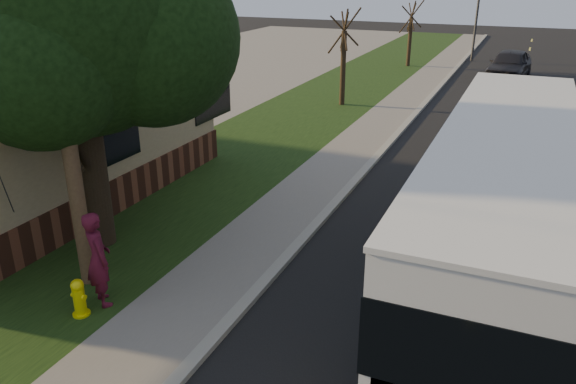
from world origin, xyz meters
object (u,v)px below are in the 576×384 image
object	(u,v)px
leafy_tree	(79,12)
traffic_signal	(477,13)
fire_hydrant	(79,298)
bare_tree_near	(343,59)
transit_bus	(502,199)
dumpster	(85,164)
distant_car	(509,65)
skateboarder	(98,259)
utility_pole	(54,53)
bare_tree_far	(410,35)

from	to	relation	value
leafy_tree	traffic_signal	size ratio (longest dim) A/B	1.42
fire_hydrant	bare_tree_near	distance (m)	18.10
fire_hydrant	transit_bus	distance (m)	8.35
fire_hydrant	dumpster	distance (m)	7.26
fire_hydrant	distant_car	world-z (taller)	distant_car
skateboarder	traffic_signal	bearing A→B (deg)	-62.59
leafy_tree	traffic_signal	xyz separation A→B (m)	(4.67, 31.35, -2.00)
skateboarder	distant_car	world-z (taller)	skateboarder
utility_pole	traffic_signal	world-z (taller)	utility_pole
utility_pole	skateboarder	xyz separation A→B (m)	(0.81, -0.49, -3.63)
utility_pole	bare_tree_far	size ratio (longest dim) A/B	2.25
bare_tree_far	utility_pole	bearing A→B (deg)	-90.60
distant_car	bare_tree_far	bearing A→B (deg)	167.71
fire_hydrant	bare_tree_near	xyz separation A→B (m)	(-0.90, 18.00, 1.72)
fire_hydrant	traffic_signal	xyz separation A→B (m)	(3.10, 34.00, 2.73)
skateboarder	distant_car	size ratio (longest dim) A/B	0.38
dumpster	bare_tree_far	bearing A→B (deg)	79.94
bare_tree_near	traffic_signal	size ratio (longest dim) A/B	0.78
leafy_tree	skateboarder	bearing A→B (deg)	-52.15
fire_hydrant	bare_tree_near	world-z (taller)	bare_tree_near
skateboarder	dumpster	xyz separation A→B (m)	(-4.85, 4.99, -0.40)
bare_tree_far	traffic_signal	world-z (taller)	traffic_signal
fire_hydrant	leafy_tree	bearing A→B (deg)	120.67
utility_pole	skateboarder	size ratio (longest dim) A/B	4.85
fire_hydrant	bare_tree_far	distance (m)	30.04
bare_tree_near	transit_bus	size ratio (longest dim) A/B	0.37
bare_tree_near	distant_car	distance (m)	12.02
bare_tree_far	skateboarder	world-z (taller)	bare_tree_far
dumpster	distant_car	bearing A→B (deg)	64.90
bare_tree_near	utility_pole	bearing A→B (deg)	-89.34
fire_hydrant	distant_car	distance (m)	28.52
traffic_signal	bare_tree_far	bearing A→B (deg)	-131.19
utility_pole	bare_tree_far	bearing A→B (deg)	89.40
bare_tree_far	transit_bus	world-z (taller)	bare_tree_far
traffic_signal	transit_bus	distance (m)	29.58
traffic_signal	transit_bus	world-z (taller)	traffic_signal
bare_tree_far	distant_car	xyz separation A→B (m)	(6.16, -2.08, -1.16)
leafy_tree	skateboarder	world-z (taller)	leafy_tree
traffic_signal	distant_car	size ratio (longest dim) A/B	1.12
bare_tree_far	distant_car	distance (m)	6.60
utility_pole	distant_car	size ratio (longest dim) A/B	1.84
bare_tree_near	dumpster	bearing A→B (deg)	-107.10
bare_tree_near	bare_tree_far	xyz separation A→B (m)	(0.50, 12.00, -0.15)
utility_pole	transit_bus	size ratio (longest dim) A/B	0.77
fire_hydrant	skateboarder	world-z (taller)	skateboarder
fire_hydrant	dumpster	size ratio (longest dim) A/B	0.50
fire_hydrant	leafy_tree	xyz separation A→B (m)	(-1.57, 2.65, 4.73)
leafy_tree	skateboarder	distance (m)	4.97
leafy_tree	dumpster	distance (m)	6.24
utility_pole	dumpster	distance (m)	7.26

